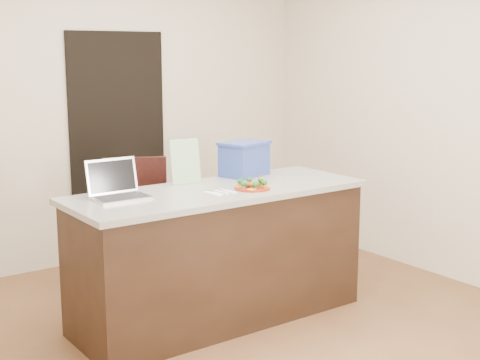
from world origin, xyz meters
TOP-DOWN VIEW (x-y plane):
  - ground at (0.00, 0.00)m, footprint 4.00×4.00m
  - room_shell at (0.00, 0.00)m, footprint 4.00×4.00m
  - doorway at (0.10, 1.98)m, footprint 0.90×0.02m
  - island at (0.00, 0.25)m, footprint 2.06×0.76m
  - plate at (0.18, 0.11)m, footprint 0.24×0.24m
  - meatballs at (0.18, 0.11)m, footprint 0.09×0.10m
  - broccoli at (0.18, 0.11)m, footprint 0.21×0.20m
  - pepper_rings at (0.18, 0.11)m, footprint 0.20×0.20m
  - napkin at (-0.07, 0.14)m, footprint 0.18×0.18m
  - fork at (-0.09, 0.15)m, footprint 0.04×0.17m
  - knife at (-0.04, 0.12)m, footprint 0.04×0.20m
  - yogurt_bottle at (0.29, 0.16)m, footprint 0.04×0.04m
  - laptop at (-0.68, 0.40)m, footprint 0.34×0.27m
  - leaflet at (-0.09, 0.53)m, footprint 0.22×0.06m
  - blue_box at (0.43, 0.54)m, footprint 0.41×0.34m
  - chair at (-0.23, 0.90)m, footprint 0.62×0.64m

SIDE VIEW (x-z plane):
  - ground at x=0.00m, z-range 0.00..0.00m
  - island at x=0.00m, z-range 0.00..0.92m
  - chair at x=-0.23m, z-range 0.07..1.13m
  - napkin at x=-0.07m, z-range 0.92..0.93m
  - fork at x=-0.09m, z-range 0.93..0.93m
  - plate at x=0.18m, z-range 0.92..0.94m
  - knife at x=-0.04m, z-range 0.93..0.93m
  - pepper_rings at x=0.18m, z-range 0.93..0.94m
  - yogurt_bottle at x=0.29m, z-range 0.91..0.99m
  - meatballs at x=0.18m, z-range 0.93..0.97m
  - broccoli at x=0.18m, z-range 0.95..0.99m
  - laptop at x=-0.68m, z-range 0.86..1.11m
  - doorway at x=0.10m, z-range 0.00..2.00m
  - blue_box at x=0.43m, z-range 0.92..1.18m
  - leaflet at x=-0.09m, z-range 0.92..1.23m
  - room_shell at x=0.00m, z-range -0.38..3.62m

